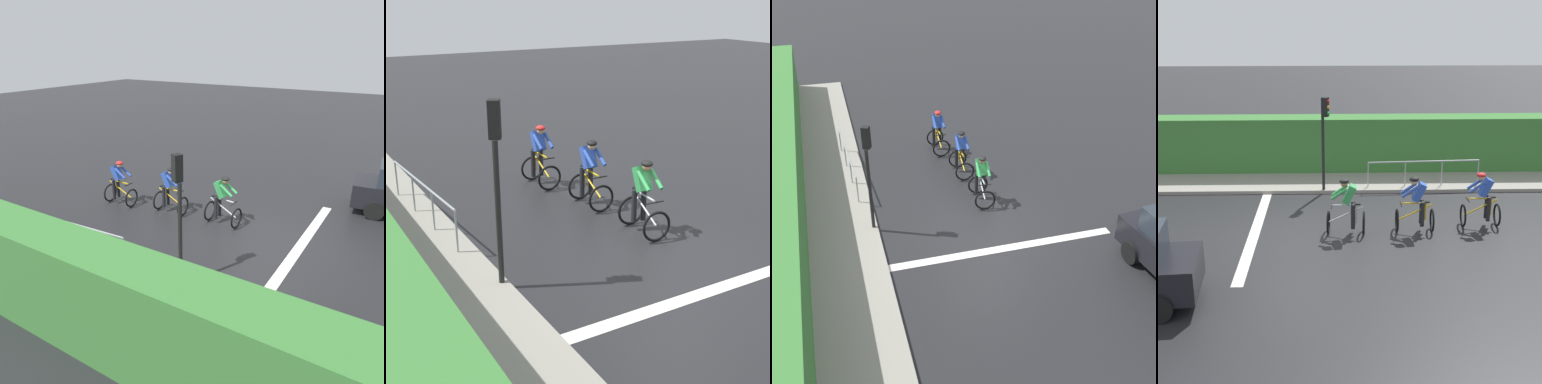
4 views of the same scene
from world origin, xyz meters
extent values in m
plane|color=black|center=(0.00, 0.00, 0.00)|extent=(80.00, 80.00, 0.00)
cube|color=gray|center=(-4.57, 2.00, 0.06)|extent=(2.80, 24.58, 0.12)
cube|color=gray|center=(-5.47, 2.00, 0.30)|extent=(0.44, 24.58, 0.60)
cube|color=#387533|center=(-5.77, 2.00, 1.08)|extent=(1.10, 24.58, 2.16)
cube|color=silver|center=(0.00, -1.09, 0.00)|extent=(7.00, 0.30, 0.01)
torus|color=black|center=(-0.15, 5.05, 0.34)|extent=(0.68, 0.07, 0.68)
torus|color=black|center=(-0.16, 6.07, 0.34)|extent=(0.68, 0.07, 0.68)
cylinder|color=gold|center=(-0.16, 5.56, 0.59)|extent=(0.05, 0.99, 0.51)
cylinder|color=gold|center=(-0.16, 5.86, 0.62)|extent=(0.04, 0.04, 0.55)
cylinder|color=gold|center=(-0.16, 5.51, 0.87)|extent=(0.05, 0.71, 0.04)
cube|color=black|center=(-0.16, 5.86, 0.91)|extent=(0.10, 0.22, 0.04)
cylinder|color=black|center=(-0.15, 5.15, 0.84)|extent=(0.42, 0.04, 0.03)
cube|color=#2D51B7|center=(-0.16, 5.66, 1.21)|extent=(0.30, 0.41, 0.57)
sphere|color=tan|center=(-0.16, 5.51, 1.52)|extent=(0.20, 0.20, 0.20)
ellipsoid|color=red|center=(-0.16, 5.51, 1.59)|extent=(0.24, 0.28, 0.14)
cylinder|color=black|center=(-0.04, 5.76, 0.57)|extent=(0.12, 0.12, 0.74)
cylinder|color=black|center=(-0.28, 5.76, 0.57)|extent=(0.12, 0.12, 0.74)
cylinder|color=#2D51B7|center=(0.01, 5.38, 1.26)|extent=(0.09, 0.48, 0.37)
cylinder|color=#2D51B7|center=(-0.31, 5.37, 1.26)|extent=(0.09, 0.48, 0.37)
torus|color=black|center=(0.19, 3.05, 0.34)|extent=(0.68, 0.07, 0.68)
torus|color=black|center=(0.21, 4.07, 0.34)|extent=(0.68, 0.07, 0.68)
cylinder|color=gold|center=(0.20, 3.56, 0.59)|extent=(0.06, 0.99, 0.51)
cylinder|color=gold|center=(0.20, 3.86, 0.62)|extent=(0.04, 0.04, 0.55)
cylinder|color=gold|center=(0.20, 3.50, 0.87)|extent=(0.06, 0.71, 0.04)
cube|color=black|center=(0.20, 3.86, 0.91)|extent=(0.10, 0.22, 0.04)
cylinder|color=black|center=(0.19, 3.15, 0.84)|extent=(0.42, 0.04, 0.03)
cube|color=#2D51B7|center=(0.20, 3.66, 1.21)|extent=(0.31, 0.42, 0.57)
sphere|color=tan|center=(0.20, 3.50, 1.52)|extent=(0.20, 0.20, 0.20)
ellipsoid|color=black|center=(0.20, 3.50, 1.59)|extent=(0.25, 0.28, 0.14)
cylinder|color=black|center=(0.32, 3.76, 0.57)|extent=(0.12, 0.12, 0.74)
cylinder|color=black|center=(0.08, 3.76, 0.57)|extent=(0.12, 0.12, 0.74)
cylinder|color=#2D51B7|center=(0.35, 3.37, 1.26)|extent=(0.10, 0.48, 0.37)
cylinder|color=#2D51B7|center=(0.03, 3.38, 1.26)|extent=(0.10, 0.48, 0.37)
torus|color=black|center=(0.29, 1.05, 0.34)|extent=(0.68, 0.11, 0.68)
torus|color=black|center=(0.36, 2.07, 0.34)|extent=(0.68, 0.11, 0.68)
cylinder|color=silver|center=(0.32, 1.56, 0.59)|extent=(0.11, 0.99, 0.51)
cylinder|color=silver|center=(0.35, 1.87, 0.62)|extent=(0.04, 0.04, 0.55)
cylinder|color=silver|center=(0.32, 1.51, 0.87)|extent=(0.09, 0.72, 0.04)
cube|color=black|center=(0.35, 1.87, 0.91)|extent=(0.12, 0.23, 0.04)
cylinder|color=black|center=(0.30, 1.15, 0.84)|extent=(0.42, 0.06, 0.03)
cube|color=green|center=(0.33, 1.66, 1.21)|extent=(0.33, 0.43, 0.57)
sphere|color=#9E7051|center=(0.32, 1.51, 1.52)|extent=(0.20, 0.20, 0.20)
ellipsoid|color=black|center=(0.32, 1.51, 1.59)|extent=(0.26, 0.30, 0.14)
cylinder|color=black|center=(0.46, 1.76, 0.57)|extent=(0.12, 0.12, 0.74)
cylinder|color=black|center=(0.22, 1.77, 0.57)|extent=(0.12, 0.12, 0.74)
cylinder|color=green|center=(0.47, 1.37, 1.26)|extent=(0.12, 0.48, 0.37)
cylinder|color=green|center=(0.15, 1.39, 1.26)|extent=(0.12, 0.48, 0.37)
cylinder|color=black|center=(3.31, -2.63, 0.32)|extent=(0.27, 0.66, 0.64)
cylinder|color=black|center=(-3.28, 0.85, 1.35)|extent=(0.10, 0.10, 2.70)
cube|color=black|center=(-3.24, 0.94, 3.02)|extent=(0.27, 0.27, 0.64)
sphere|color=red|center=(-3.19, 1.04, 3.22)|extent=(0.11, 0.11, 0.11)
sphere|color=orange|center=(-3.19, 1.04, 3.02)|extent=(0.11, 0.11, 0.11)
sphere|color=green|center=(-3.19, 1.04, 2.82)|extent=(0.11, 0.11, 0.11)
cylinder|color=#999EA3|center=(-3.67, 4.37, 1.00)|extent=(0.27, 3.93, 0.05)
cylinder|color=#999EA3|center=(-3.56, 2.41, 0.50)|extent=(0.04, 0.04, 1.00)
cylinder|color=#999EA3|center=(-3.63, 3.72, 0.50)|extent=(0.04, 0.04, 1.00)
cylinder|color=#999EA3|center=(-3.70, 5.03, 0.50)|extent=(0.04, 0.04, 1.00)
cylinder|color=#999EA3|center=(-3.78, 6.34, 0.50)|extent=(0.04, 0.04, 1.00)
camera|label=1|loc=(-9.92, -3.57, 5.61)|focal=35.71mm
camera|label=2|loc=(-6.55, -7.45, 4.96)|focal=52.60mm
camera|label=3|loc=(-4.34, -12.77, 9.31)|focal=50.52mm
camera|label=4|loc=(15.75, 1.29, 6.61)|focal=54.12mm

